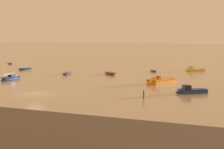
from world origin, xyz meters
TOP-DOWN VIEW (x-y plane):
  - ground_plane at (0.00, 0.00)m, footprint 800.00×800.00m
  - rowboat_moored_0 at (-25.85, 32.99)m, footprint 2.69×4.00m
  - rowboat_moored_1 at (-42.74, 47.95)m, footprint 3.20×2.74m
  - motorboat_moored_2 at (21.58, 9.77)m, footprint 5.12×4.32m
  - sailboat_moored_0 at (-14.96, 13.29)m, footprint 1.87×5.66m
  - rowboat_moored_3 at (-9.80, 27.19)m, footprint 1.79×4.11m
  - rowboat_moored_4 at (-0.49, 30.65)m, footprint 4.25×4.02m
  - motorboat_moored_5 at (15.65, 46.51)m, footprint 5.01×4.51m
  - motorboat_moored_6 at (14.23, 18.97)m, footprint 5.12×7.07m
  - rowboat_moored_6 at (6.86, 40.94)m, footprint 2.57×2.91m
  - mooring_post_near at (16.70, 2.56)m, footprint 0.22×0.22m

SIDE VIEW (x-z plane):
  - ground_plane at x=0.00m, z-range 0.00..0.00m
  - rowboat_moored_6 at x=6.86m, z-range -0.10..0.35m
  - rowboat_moored_1 at x=-42.74m, z-range -0.11..0.39m
  - rowboat_moored_0 at x=-25.85m, z-range -0.14..0.46m
  - rowboat_moored_3 at x=-9.80m, z-range -0.14..0.49m
  - rowboat_moored_4 at x=-0.49m, z-range -0.16..0.53m
  - sailboat_moored_0 at x=-14.96m, z-range -2.88..3.42m
  - motorboat_moored_5 at x=15.65m, z-range -0.67..1.24m
  - motorboat_moored_2 at x=21.58m, z-range -0.67..1.25m
  - motorboat_moored_6 at x=14.23m, z-range -0.84..1.47m
  - mooring_post_near at x=16.70m, z-range -0.09..1.32m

